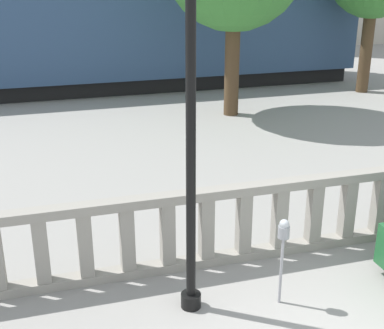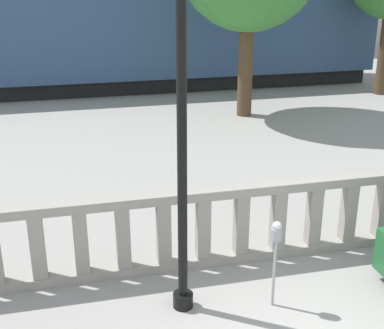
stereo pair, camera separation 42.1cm
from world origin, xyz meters
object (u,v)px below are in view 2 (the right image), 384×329
at_px(lamppost, 181,52).
at_px(train_far, 0,15).
at_px(parking_meter, 276,240).
at_px(train_near, 99,40).

height_order(lamppost, train_far, lamppost).
height_order(parking_meter, train_far, train_far).
bearing_deg(parking_meter, train_near, 95.23).
xyz_separation_m(lamppost, train_near, (-0.06, 13.38, -1.62)).
relative_size(train_near, train_far, 0.89).
distance_m(parking_meter, train_far, 21.99).
bearing_deg(train_far, lamppost, -79.12).
bearing_deg(lamppost, train_far, 100.88).
bearing_deg(train_far, train_near, -62.58).
xyz_separation_m(lamppost, parking_meter, (1.19, -0.25, -2.42)).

